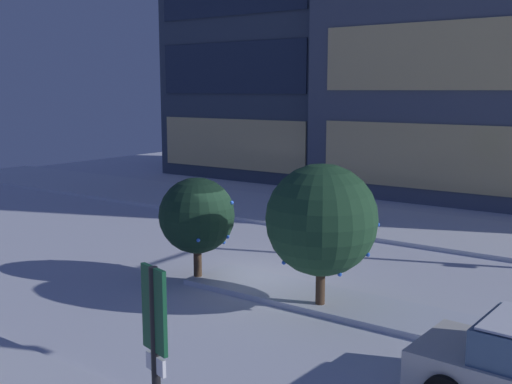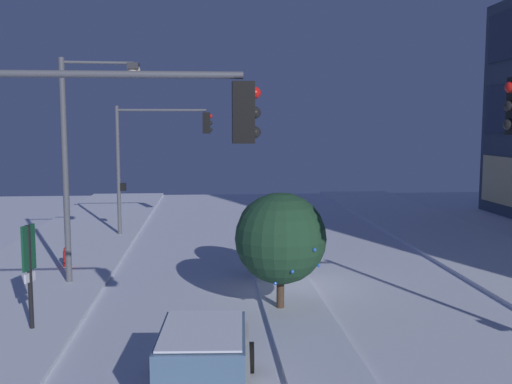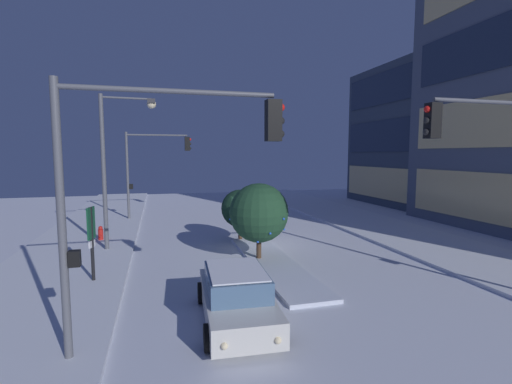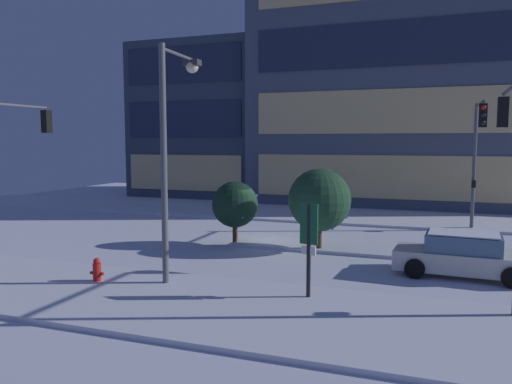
% 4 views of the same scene
% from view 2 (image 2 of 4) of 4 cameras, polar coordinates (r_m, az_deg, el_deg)
% --- Properties ---
extents(ground, '(52.00, 52.00, 0.00)m').
position_cam_2_polar(ground, '(19.98, 3.18, -8.90)').
color(ground, silver).
extents(curb_strip_near, '(52.00, 5.20, 0.14)m').
position_cam_2_polar(curb_strip_near, '(20.68, -21.72, -8.63)').
color(curb_strip_near, silver).
rests_on(curb_strip_near, ground).
extents(median_strip, '(9.00, 1.80, 0.14)m').
position_cam_2_polar(median_strip, '(16.52, 4.21, -11.99)').
color(median_strip, silver).
rests_on(median_strip, ground).
extents(car_near, '(4.57, 2.21, 1.49)m').
position_cam_2_polar(car_near, '(11.65, -5.21, -16.73)').
color(car_near, silver).
rests_on(car_near, ground).
extents(traffic_light_corner_near_left, '(0.32, 4.55, 6.21)m').
position_cam_2_polar(traffic_light_corner_near_left, '(28.21, -9.84, 4.28)').
color(traffic_light_corner_near_left, '#565960').
rests_on(traffic_light_corner_near_left, ground).
extents(traffic_light_corner_near_right, '(0.32, 5.19, 6.31)m').
position_cam_2_polar(traffic_light_corner_near_right, '(9.93, -17.83, 0.75)').
color(traffic_light_corner_near_right, '#565960').
rests_on(traffic_light_corner_near_right, ground).
extents(street_lamp_arched, '(0.56, 2.57, 7.46)m').
position_cam_2_polar(street_lamp_arched, '(19.93, -16.18, 4.98)').
color(street_lamp_arched, '#565960').
rests_on(street_lamp_arched, ground).
extents(fire_hydrant, '(0.48, 0.26, 0.87)m').
position_cam_2_polar(fire_hydrant, '(22.77, -17.90, -6.20)').
color(fire_hydrant, red).
rests_on(fire_hydrant, ground).
extents(parking_info_sign, '(0.55, 0.20, 2.81)m').
position_cam_2_polar(parking_info_sign, '(16.01, -21.16, -6.64)').
color(parking_info_sign, black).
rests_on(parking_info_sign, ground).
extents(decorated_tree_median, '(2.02, 2.02, 2.81)m').
position_cam_2_polar(decorated_tree_median, '(20.28, 1.09, -3.47)').
color(decorated_tree_median, '#473323').
rests_on(decorated_tree_median, ground).
extents(decorated_tree_left_of_median, '(2.58, 2.58, 3.44)m').
position_cam_2_polar(decorated_tree_left_of_median, '(16.55, 2.41, -4.51)').
color(decorated_tree_left_of_median, '#473323').
rests_on(decorated_tree_left_of_median, ground).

